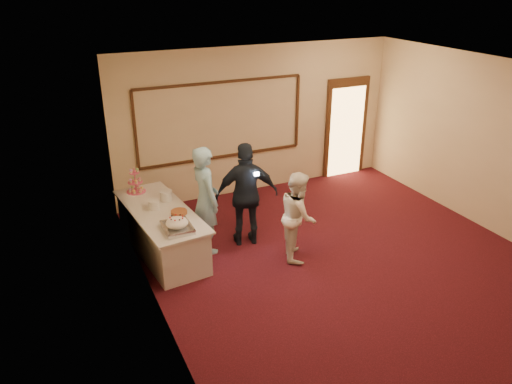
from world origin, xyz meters
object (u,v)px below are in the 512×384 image
cupcake_stand (135,183)px  plate_stack_b (166,196)px  man (206,200)px  plate_stack_a (154,205)px  buffet_table (162,231)px  pavlova_tray (177,225)px  tart (179,212)px  woman (298,216)px  guest (247,195)px

cupcake_stand → plate_stack_b: cupcake_stand is taller
man → cupcake_stand: bearing=34.5°
plate_stack_a → plate_stack_b: bearing=41.9°
buffet_table → plate_stack_b: (0.19, 0.31, 0.47)m
pavlova_tray → man: (0.64, 0.56, 0.05)m
pavlova_tray → plate_stack_a: 0.86m
pavlova_tray → man: man is taller
cupcake_stand → man: (0.89, -1.10, -0.04)m
plate_stack_a → tart: 0.47m
pavlova_tray → plate_stack_a: (-0.13, 0.85, -0.01)m
buffet_table → pavlova_tray: size_ratio=4.06×
buffet_table → plate_stack_a: bearing=133.2°
woman → guest: size_ratio=0.82×
plate_stack_b → cupcake_stand: bearing=123.7°
pavlova_tray → cupcake_stand: bearing=98.6°
buffet_table → guest: size_ratio=1.32×
plate_stack_b → buffet_table: bearing=-121.9°
plate_stack_a → man: size_ratio=0.10×
buffet_table → plate_stack_a: plate_stack_a is taller
pavlova_tray → tart: (0.18, 0.50, -0.06)m
pavlova_tray → plate_stack_a: bearing=98.9°
man → pavlova_tray: bearing=126.2°
man → woman: man is taller
buffet_table → man: size_ratio=1.30×
buffet_table → pavlova_tray: (0.06, -0.77, 0.47)m
woman → guest: 0.95m
plate_stack_a → tart: (0.31, -0.35, -0.05)m
tart → plate_stack_a: bearing=131.4°
plate_stack_a → tart: size_ratio=0.61×
man → woman: 1.51m
buffet_table → plate_stack_b: plate_stack_b is taller
cupcake_stand → woman: (2.15, -1.92, -0.21)m
pavlova_tray → guest: bearing=19.8°
guest → man: bearing=7.9°
woman → cupcake_stand: bearing=70.6°
man → woman: size_ratio=1.24×
guest → cupcake_stand: bearing=-22.5°
buffet_table → tart: bearing=-49.1°
plate_stack_b → woman: (1.77, -1.35, -0.13)m
woman → guest: bearing=59.5°
cupcake_stand → plate_stack_a: cupcake_stand is taller
plate_stack_b → guest: size_ratio=0.12×
tart → buffet_table: bearing=130.9°
buffet_table → cupcake_stand: size_ratio=4.87×
buffet_table → plate_stack_b: 0.60m
cupcake_stand → man: bearing=-50.9°
woman → guest: (-0.56, 0.75, 0.16)m
cupcake_stand → plate_stack_b: (0.38, -0.57, -0.08)m
pavlova_tray → man: 0.85m
buffet_table → tart: 0.55m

